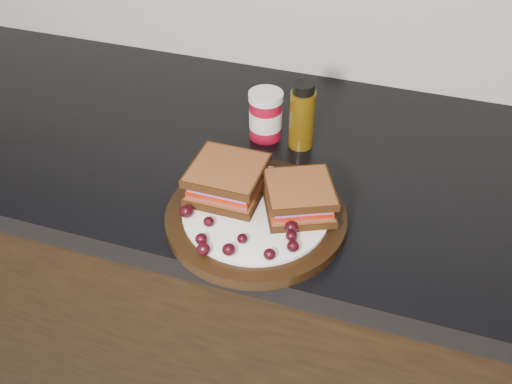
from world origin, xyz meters
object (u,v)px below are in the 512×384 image
at_px(sandwich_left, 227,180).
at_px(condiment_jar, 266,115).
at_px(oil_bottle, 302,115).
at_px(plate, 256,217).

xyz_separation_m(sandwich_left, condiment_jar, (-0.00, 0.20, -0.00)).
xyz_separation_m(sandwich_left, oil_bottle, (0.07, 0.20, 0.01)).
bearing_deg(oil_bottle, condiment_jar, 175.18).
distance_m(sandwich_left, condiment_jar, 0.20).
height_order(sandwich_left, condiment_jar, condiment_jar).
height_order(plate, condiment_jar, condiment_jar).
bearing_deg(sandwich_left, plate, -25.20).
relative_size(sandwich_left, oil_bottle, 0.89).
xyz_separation_m(condiment_jar, oil_bottle, (0.07, -0.01, 0.02)).
distance_m(condiment_jar, oil_bottle, 0.07).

